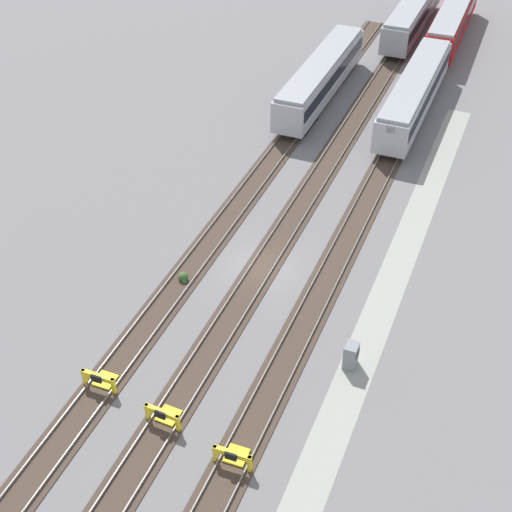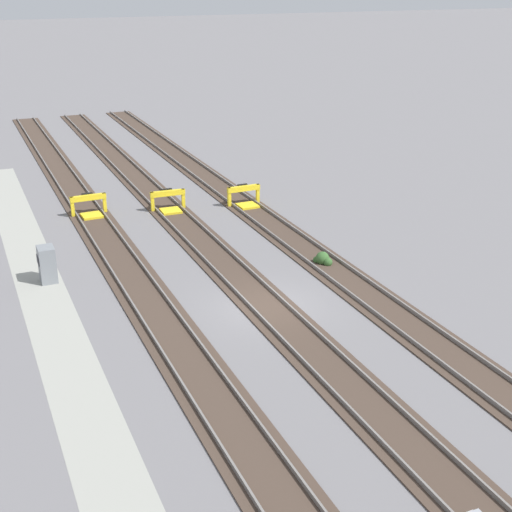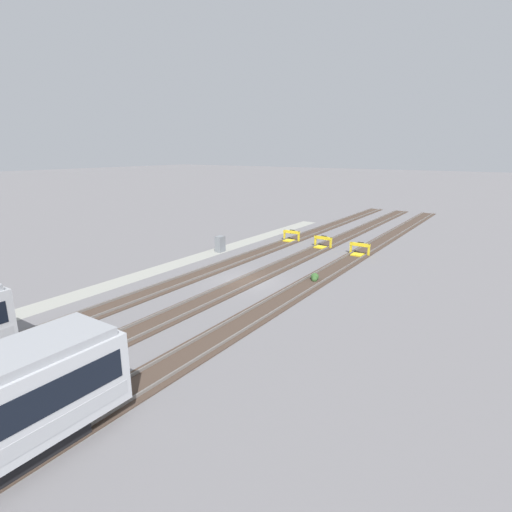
# 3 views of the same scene
# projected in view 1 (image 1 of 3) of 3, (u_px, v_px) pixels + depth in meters

# --- Properties ---
(ground_plane) EXTENTS (400.00, 400.00, 0.00)m
(ground_plane) POSITION_uv_depth(u_px,v_px,m) (263.00, 267.00, 46.76)
(ground_plane) COLOR slate
(service_walkway) EXTENTS (54.00, 2.00, 0.01)m
(service_walkway) POSITION_uv_depth(u_px,v_px,m) (385.00, 299.00, 44.33)
(service_walkway) COLOR #9E9E93
(service_walkway) RESTS_ON ground
(rail_track_nearest) EXTENTS (90.00, 2.23, 0.21)m
(rail_track_nearest) POSITION_uv_depth(u_px,v_px,m) (325.00, 283.00, 45.46)
(rail_track_nearest) COLOR #47382D
(rail_track_nearest) RESTS_ON ground
(rail_track_near_inner) EXTENTS (90.00, 2.24, 0.21)m
(rail_track_near_inner) POSITION_uv_depth(u_px,v_px,m) (263.00, 267.00, 46.73)
(rail_track_near_inner) COLOR #47382D
(rail_track_near_inner) RESTS_ON ground
(rail_track_middle) EXTENTS (90.00, 2.23, 0.21)m
(rail_track_middle) POSITION_uv_depth(u_px,v_px,m) (203.00, 251.00, 48.00)
(rail_track_middle) COLOR #47382D
(rail_track_middle) RESTS_ON ground
(subway_car_front_row_leftmost) EXTENTS (18.00, 2.86, 3.70)m
(subway_car_front_row_leftmost) POSITION_uv_depth(u_px,v_px,m) (414.00, 93.00, 62.03)
(subway_car_front_row_leftmost) COLOR #B7BABF
(subway_car_front_row_leftmost) RESTS_ON ground
(subway_car_front_row_left_inner) EXTENTS (18.04, 3.12, 3.70)m
(subway_car_front_row_left_inner) POSITION_uv_depth(u_px,v_px,m) (453.00, 20.00, 75.57)
(subway_car_front_row_left_inner) COLOR #B71414
(subway_car_front_row_left_inner) RESTS_ON ground
(subway_car_front_row_centre) EXTENTS (18.01, 2.90, 3.70)m
(subway_car_front_row_centre) POSITION_uv_depth(u_px,v_px,m) (413.00, 14.00, 77.04)
(subway_car_front_row_centre) COLOR #B7BABF
(subway_car_front_row_centre) RESTS_ON ground
(subway_car_front_row_right_inner) EXTENTS (18.01, 2.91, 3.70)m
(subway_car_front_row_right_inner) POSITION_uv_depth(u_px,v_px,m) (321.00, 77.00, 64.57)
(subway_car_front_row_right_inner) COLOR #B7BABF
(subway_car_front_row_right_inner) RESTS_ON ground
(bumper_stop_nearest_track) EXTENTS (1.37, 2.01, 1.22)m
(bumper_stop_nearest_track) POSITION_uv_depth(u_px,v_px,m) (234.00, 456.00, 34.74)
(bumper_stop_nearest_track) COLOR yellow
(bumper_stop_nearest_track) RESTS_ON ground
(bumper_stop_near_inner_track) EXTENTS (1.37, 2.01, 1.22)m
(bumper_stop_near_inner_track) POSITION_uv_depth(u_px,v_px,m) (165.00, 415.00, 36.67)
(bumper_stop_near_inner_track) COLOR yellow
(bumper_stop_near_inner_track) RESTS_ON ground
(bumper_stop_middle_track) EXTENTS (1.36, 2.00, 1.22)m
(bumper_stop_middle_track) POSITION_uv_depth(u_px,v_px,m) (101.00, 379.00, 38.55)
(bumper_stop_middle_track) COLOR yellow
(bumper_stop_middle_track) RESTS_ON ground
(electrical_cabinet) EXTENTS (0.90, 0.73, 1.60)m
(electrical_cabinet) POSITION_uv_depth(u_px,v_px,m) (351.00, 355.00, 39.53)
(electrical_cabinet) COLOR gray
(electrical_cabinet) RESTS_ON ground
(weed_clump) EXTENTS (0.92, 0.70, 0.64)m
(weed_clump) POSITION_uv_depth(u_px,v_px,m) (183.00, 277.00, 45.61)
(weed_clump) COLOR #38602D
(weed_clump) RESTS_ON ground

